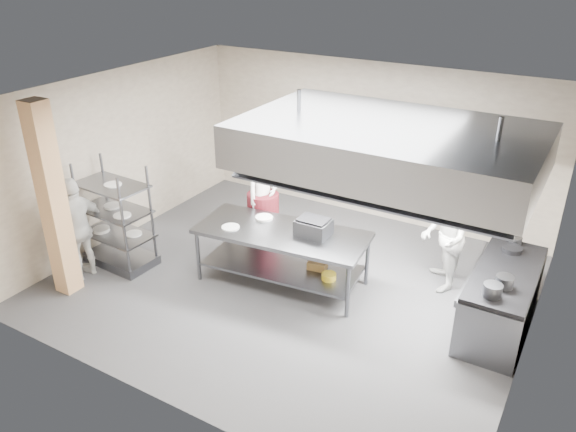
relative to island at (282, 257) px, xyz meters
The scene contains 23 objects.
floor 0.48m from the island, 17.73° to the left, with size 7.00×7.00×0.00m, color #3A3A3C.
ceiling 2.55m from the island, 17.73° to the left, with size 7.00×7.00×0.00m, color silver.
wall_back 3.22m from the island, 87.49° to the left, with size 7.00×7.00×0.00m, color tan.
wall_left 3.53m from the island, behind, with size 6.00×6.00×0.00m, color tan.
wall_right 3.78m from the island, ahead, with size 6.00×6.00×0.00m, color tan.
column 3.49m from the island, 146.13° to the right, with size 0.30×0.30×3.00m, color #E1AB73.
exhaust_hood 2.46m from the island, 17.16° to the left, with size 4.00×2.50×0.60m, color slate.
hood_strip_a 1.77m from the island, 39.70° to the left, with size 1.60×0.12×0.04m, color white.
hood_strip_b 2.88m from the island, 10.74° to the left, with size 1.60×0.12×0.04m, color white.
wall_shelf 3.62m from the island, 56.15° to the left, with size 1.50×0.28×0.04m, color slate.
island is the anchor object (origin of this frame).
island_worktop 0.42m from the island, ahead, with size 2.65×1.10×0.06m, color slate.
island_undershelf 0.16m from the island, ahead, with size 2.44×0.99×0.04m, color slate.
pass_rack 2.83m from the island, 162.39° to the right, with size 1.17×0.68×1.75m, color gray, non-canonical shape.
cooking_range 3.26m from the island, ahead, with size 0.80×2.00×0.84m, color slate.
range_top 3.28m from the island, ahead, with size 0.78×1.96×0.06m, color black.
chef_head 1.31m from the island, 137.04° to the left, with size 0.71×0.47×1.96m, color silver.
chef_line 2.51m from the island, 27.87° to the left, with size 0.84×0.66×1.74m, color white.
chef_plating 3.23m from the island, 153.27° to the right, with size 1.00×0.42×1.70m, color white.
griddle 0.76m from the island, 16.57° to the left, with size 0.50×0.39×0.24m, color slate.
wicker_basket 0.57m from the island, 16.89° to the left, with size 0.29×0.20×0.13m, color olive.
stockpot 3.30m from the island, ahead, with size 0.23×0.23×0.16m, color gray.
plate_stack 2.80m from the island, 162.39° to the right, with size 0.28×0.28×0.05m, color white.
Camera 1 is at (3.80, -6.58, 4.86)m, focal length 35.00 mm.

